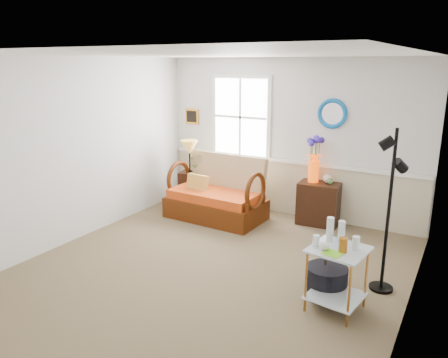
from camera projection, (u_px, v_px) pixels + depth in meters
The scene contains 19 objects.
floor at pixel (210, 270), 5.45m from camera, with size 4.50×5.00×0.01m, color olive.
ceiling at pixel (208, 55), 4.78m from camera, with size 4.50×5.00×0.01m, color white.
walls at pixel (209, 170), 5.12m from camera, with size 4.51×5.01×2.60m.
wainscot at pixel (287, 188), 7.41m from camera, with size 4.46×0.02×0.90m, color #B9AF90.
chair_rail at pixel (288, 161), 7.28m from camera, with size 4.46×0.04×0.06m, color white.
window at pixel (241, 117), 7.54m from camera, with size 1.14×0.06×1.44m, color white, non-canonical shape.
picture at pixel (192, 116), 8.05m from camera, with size 0.28×0.03×0.28m, color #B8731A.
mirror at pixel (332, 114), 6.74m from camera, with size 0.47×0.47×0.07m, color blue.
loveseat at pixel (216, 189), 7.17m from camera, with size 1.56×0.89×1.02m, color #4E1F08, non-canonical shape.
throw_pillow at pixel (197, 186), 7.25m from camera, with size 0.39×0.10×0.39m, color orange, non-canonical shape.
lamp_stand at pixel (191, 189), 7.86m from camera, with size 0.35×0.35×0.63m, color black, non-canonical shape.
table_lamp at pixel (190, 156), 7.69m from camera, with size 0.31×0.31×0.57m, color gold, non-canonical shape.
potted_plant at pixel (198, 165), 7.73m from camera, with size 0.31×0.34×0.27m, color #58853F.
cabinet at pixel (318, 204), 6.95m from camera, with size 0.63×0.41×0.68m, color black, non-canonical shape.
flower_vase at pixel (314, 159), 6.85m from camera, with size 0.21×0.21×0.72m, color #ED4907, non-canonical shape.
side_table at pixel (336, 279), 4.52m from camera, with size 0.54×0.54×0.69m, color #A76A2B, non-canonical shape.
tabletop_items at pixel (336, 236), 4.42m from camera, with size 0.44×0.44×0.26m, color silver, non-canonical shape.
floor_lamp at pixel (389, 212), 4.77m from camera, with size 0.27×0.27×1.86m, color black, non-canonical shape.
ottoman at pixel (326, 282), 4.81m from camera, with size 0.46×0.46×0.35m, color black.
Camera 1 is at (2.64, -4.22, 2.52)m, focal length 35.00 mm.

